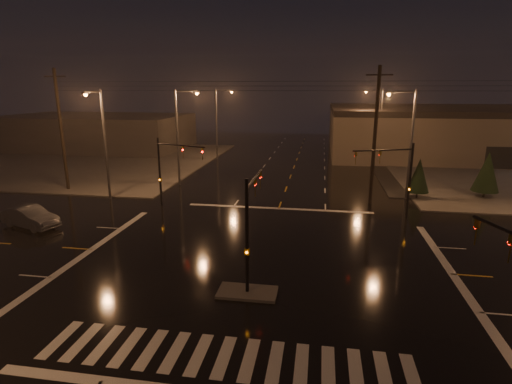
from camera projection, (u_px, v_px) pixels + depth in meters
ground at (259, 261)px, 24.11m from camera, size 140.00×140.00×0.00m
sidewalk_nw at (86, 160)px, 57.42m from camera, size 36.00×36.00×0.12m
median_island at (247, 292)px, 20.27m from camera, size 3.00×1.60×0.15m
crosswalk at (224, 357)px, 15.52m from camera, size 15.00×2.60×0.01m
stop_bar_far at (279, 208)px, 34.61m from camera, size 16.00×0.50×0.01m
commercial_block at (97, 132)px, 68.96m from camera, size 30.00×18.00×5.60m
signal_mast_median at (250, 218)px, 20.23m from camera, size 0.25×4.59×6.00m
signal_mast_ne at (398, 171)px, 31.35m from camera, size 4.84×1.86×6.00m
signal_mast_nw at (169, 164)px, 34.31m from camera, size 4.84×1.86×6.00m
streetlight_1 at (180, 131)px, 41.57m from camera, size 2.77×0.32×10.00m
streetlight_2 at (218, 119)px, 56.85m from camera, size 2.77×0.32×10.00m
streetlight_3 at (408, 137)px, 36.18m from camera, size 2.77×0.32×10.00m
streetlight_4 at (379, 120)px, 55.27m from camera, size 2.77×0.32×10.00m
streetlight_5 at (103, 138)px, 35.82m from camera, size 0.32×2.77×10.00m
utility_pole_0 at (61, 130)px, 39.36m from camera, size 2.20×0.32×12.00m
utility_pole_1 at (375, 135)px, 34.68m from camera, size 2.20×0.32×12.00m
conifer_0 at (419, 175)px, 37.03m from camera, size 2.02×2.02×3.85m
conifer_1 at (487, 172)px, 37.20m from camera, size 2.39×2.39×4.43m
car_crossing at (30, 217)px, 29.81m from camera, size 5.06×2.99×1.57m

